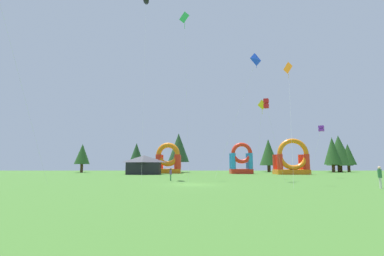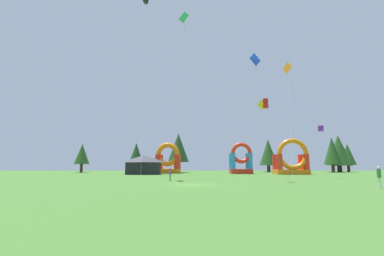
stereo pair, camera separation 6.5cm
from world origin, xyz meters
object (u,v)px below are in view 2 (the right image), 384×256
at_px(kite_green_diamond, 185,19).
at_px(kite_yellow_diamond, 262,106).
at_px(inflatable_blue_arch, 293,162).
at_px(person_far_side, 171,173).
at_px(inflatable_orange_dome, 242,162).
at_px(kite_black_parafoil, 146,0).
at_px(inflatable_red_slide, 169,162).
at_px(person_near_camera, 380,175).
at_px(kite_purple_box, 322,128).
at_px(kite_blue_diamond, 257,60).
at_px(kite_red_box, 267,104).
at_px(festival_tent, 145,165).
at_px(kite_orange_diamond, 289,69).

bearing_deg(kite_green_diamond, kite_yellow_diamond, 10.59).
bearing_deg(inflatable_blue_arch, person_far_side, -135.94).
xyz_separation_m(inflatable_blue_arch, inflatable_orange_dome, (-9.34, 3.84, -0.05)).
bearing_deg(kite_black_parafoil, kite_green_diamond, -14.98).
bearing_deg(inflatable_red_slide, kite_green_diamond, -80.26).
bearing_deg(kite_black_parafoil, inflatable_blue_arch, 31.17).
bearing_deg(person_far_side, person_near_camera, -137.07).
bearing_deg(kite_purple_box, inflatable_blue_arch, 90.04).
relative_size(kite_yellow_diamond, person_far_side, 7.21).
xyz_separation_m(kite_purple_box, kite_blue_diamond, (-11.02, -6.18, 8.56)).
xyz_separation_m(kite_purple_box, inflatable_orange_dome, (-9.35, 17.28, -4.96)).
bearing_deg(kite_blue_diamond, person_near_camera, -61.54).
xyz_separation_m(kite_green_diamond, kite_red_box, (10.03, -4.80, -13.42)).
distance_m(kite_green_diamond, inflatable_red_slide, 32.13).
relative_size(kite_black_parafoil, kite_yellow_diamond, 2.45).
bearing_deg(person_near_camera, inflatable_blue_arch, 10.51).
distance_m(kite_black_parafoil, person_near_camera, 37.86).
height_order(kite_red_box, inflatable_blue_arch, kite_red_box).
xyz_separation_m(kite_black_parafoil, inflatable_red_slide, (1.76, 22.94, -24.21)).
relative_size(kite_yellow_diamond, inflatable_orange_dome, 1.71).
bearing_deg(kite_black_parafoil, person_far_side, -51.11).
height_order(kite_black_parafoil, inflatable_orange_dome, kite_black_parafoil).
relative_size(kite_black_parafoil, kite_blue_diamond, 1.63).
height_order(kite_purple_box, festival_tent, kite_purple_box).
xyz_separation_m(kite_purple_box, kite_orange_diamond, (-9.38, -13.75, 4.64)).
bearing_deg(kite_yellow_diamond, kite_orange_diamond, -89.32).
xyz_separation_m(kite_green_diamond, inflatable_red_slide, (-4.21, 24.54, -20.31)).
height_order(kite_orange_diamond, kite_red_box, kite_orange_diamond).
height_order(kite_purple_box, inflatable_red_slide, kite_purple_box).
relative_size(person_near_camera, festival_tent, 0.29).
distance_m(kite_purple_box, person_near_camera, 20.47).
bearing_deg(inflatable_red_slide, person_near_camera, -62.00).
bearing_deg(kite_green_diamond, kite_orange_diamond, -39.82).
bearing_deg(kite_purple_box, kite_green_diamond, -168.29).
height_order(person_near_camera, inflatable_orange_dome, inflatable_orange_dome).
relative_size(kite_red_box, person_near_camera, 5.41).
distance_m(kite_orange_diamond, person_near_camera, 13.27).
relative_size(inflatable_orange_dome, festival_tent, 1.03).
bearing_deg(kite_green_diamond, inflatable_red_slide, 99.74).
height_order(kite_purple_box, kite_green_diamond, kite_green_diamond).
bearing_deg(kite_yellow_diamond, person_near_camera, -72.01).
relative_size(kite_purple_box, kite_red_box, 0.79).
xyz_separation_m(kite_orange_diamond, festival_tent, (-19.70, 26.53, -10.17)).
height_order(kite_purple_box, person_near_camera, kite_purple_box).
bearing_deg(kite_red_box, person_far_side, 175.26).
bearing_deg(person_far_side, kite_orange_diamond, -129.70).
distance_m(kite_blue_diamond, festival_tent, 29.73).
relative_size(kite_green_diamond, inflatable_blue_arch, 3.37).
xyz_separation_m(kite_orange_diamond, kite_blue_diamond, (-1.64, 7.58, 3.92)).
height_order(person_near_camera, inflatable_blue_arch, inflatable_blue_arch).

